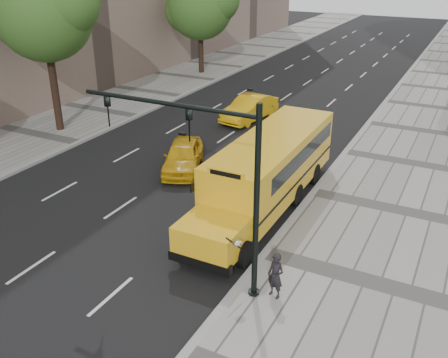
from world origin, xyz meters
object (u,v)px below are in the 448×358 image
at_px(school_bus, 270,166).
at_px(taxi_near, 183,156).
at_px(pedestrian, 276,276).
at_px(traffic_signal, 214,172).
at_px(tree_b, 45,11).
at_px(taxi_far, 249,108).
at_px(tree_c, 201,5).

bearing_deg(school_bus, taxi_near, 164.97).
xyz_separation_m(pedestrian, traffic_signal, (-2.05, -0.19, 3.17)).
bearing_deg(tree_b, school_bus, -11.25).
bearing_deg(taxi_near, traffic_signal, -75.66).
distance_m(taxi_near, taxi_far, 8.88).
bearing_deg(school_bus, taxi_far, 118.77).
bearing_deg(pedestrian, taxi_far, 133.18).
height_order(school_bus, traffic_signal, traffic_signal).
xyz_separation_m(taxi_near, taxi_far, (-0.40, 8.87, 0.04)).
bearing_deg(taxi_near, taxi_far, 69.34).
bearing_deg(pedestrian, tree_c, 139.70).
xyz_separation_m(tree_c, taxi_far, (9.25, -10.15, -5.05)).
bearing_deg(tree_b, tree_c, 89.99).
bearing_deg(tree_b, taxi_far, 38.30).
bearing_deg(taxi_far, school_bus, -53.08).
relative_size(tree_c, pedestrian, 5.56).
height_order(taxi_near, pedestrian, pedestrian).
bearing_deg(taxi_near, pedestrian, -66.52).
relative_size(taxi_far, traffic_signal, 0.74).
bearing_deg(taxi_far, taxi_near, -79.24).
distance_m(tree_b, tree_c, 17.50).
distance_m(tree_c, school_bus, 25.60).
xyz_separation_m(tree_c, traffic_signal, (15.58, -26.71, -1.74)).
relative_size(taxi_near, pedestrian, 2.80).
height_order(tree_b, school_bus, tree_b).
xyz_separation_m(tree_b, pedestrian, (17.64, -9.06, -6.10)).
height_order(taxi_near, traffic_signal, traffic_signal).
relative_size(taxi_far, pedestrian, 3.07).
distance_m(tree_b, taxi_near, 11.63).
distance_m(tree_b, pedestrian, 20.74).
bearing_deg(tree_c, tree_b, -90.01).
bearing_deg(traffic_signal, pedestrian, 5.34).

